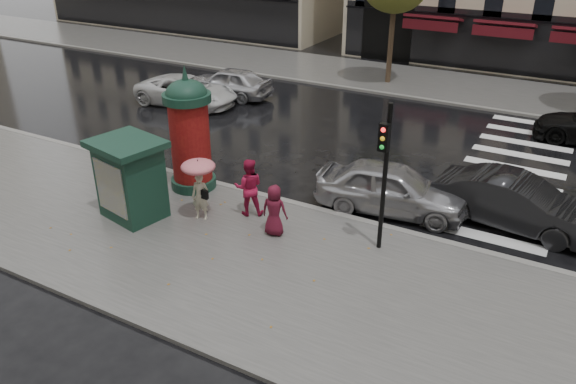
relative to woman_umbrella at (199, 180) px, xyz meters
The scene contains 16 objects.
ground 2.37m from the woman_umbrella, 22.77° to the right, with size 160.00×160.00×0.00m, color black.
near_sidewalk 2.53m from the woman_umbrella, 35.24° to the right, with size 90.00×7.00×0.12m, color #474744.
far_sidewalk 18.40m from the woman_umbrella, 84.55° to the left, with size 90.00×6.00×0.12m, color #474744.
near_kerb 3.16m from the woman_umbrella, 52.45° to the left, with size 90.00×0.25×0.14m, color slate.
far_kerb 15.43m from the woman_umbrella, 83.49° to the left, with size 90.00×0.25×0.14m, color slate.
zebra_crossing 11.86m from the woman_umbrella, 48.87° to the left, with size 3.60×11.75×0.01m, color silver.
woman_umbrella is the anchor object (origin of this frame).
woman_red 1.52m from the woman_umbrella, 40.23° to the left, with size 0.89×0.69×1.83m, color #A5143A.
man_burgundy 2.49m from the woman_umbrella, ahead, with size 0.76×0.49×1.55m, color #541022.
morris_column 2.41m from the woman_umbrella, 133.50° to the left, with size 1.56×1.56×4.19m.
traffic_light 5.57m from the woman_umbrella, 10.47° to the left, with size 0.28×0.40×4.20m.
newsstand 2.10m from the woman_umbrella, 156.32° to the right, with size 2.36×2.11×2.46m.
car_silver 5.97m from the woman_umbrella, 35.72° to the left, with size 1.91×4.75×1.62m, color #9B9A9F.
car_darkgrey 9.46m from the woman_umbrella, 27.41° to the left, with size 1.67×4.79×1.58m, color black.
car_white 11.75m from the woman_umbrella, 130.19° to the left, with size 2.35×5.09×1.41m, color silver.
car_far_silver 12.85m from the woman_umbrella, 120.60° to the left, with size 1.81×4.50×1.53m, color silver.
Camera 1 is at (7.84, -11.15, 8.61)m, focal length 35.00 mm.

